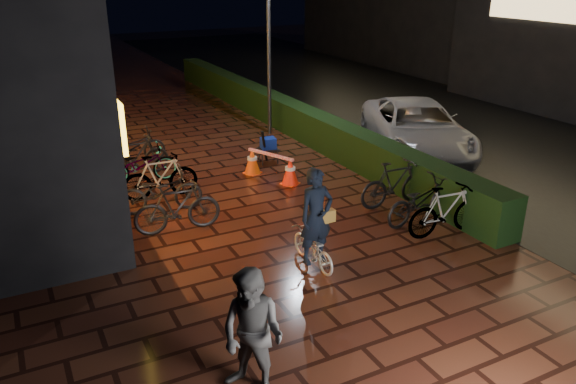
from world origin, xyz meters
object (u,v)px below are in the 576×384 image
bystander_person (253,335)px  cart_assembly (268,145)px  van (416,128)px  cyclist (315,231)px  traffic_barrier (271,166)px

bystander_person → cart_assembly: bearing=119.7°
van → cyclist: cyclist is taller
van → cart_assembly: van is taller
cyclist → traffic_barrier: 4.73m
bystander_person → traffic_barrier: bystander_person is taller
cart_assembly → traffic_barrier: bearing=-112.0°
traffic_barrier → bystander_person: bearing=-117.2°
van → traffic_barrier: van is taller
bystander_person → cyclist: bearing=103.4°
cyclist → cart_assembly: 5.97m
bystander_person → cart_assembly: 9.21m
bystander_person → cyclist: cyclist is taller
bystander_person → cart_assembly: size_ratio=1.73×
van → cart_assembly: (-4.27, 1.17, -0.23)m
cyclist → cart_assembly: (1.76, 5.70, -0.18)m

